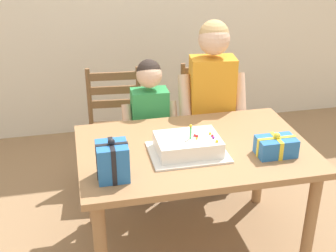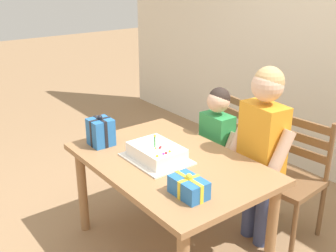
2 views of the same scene
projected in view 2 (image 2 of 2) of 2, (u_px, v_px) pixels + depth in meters
ground_plane at (169, 249)px, 3.00m from camera, size 20.00×20.00×0.00m
dining_table at (169, 173)px, 2.78m from camera, size 1.37×0.90×0.73m
birthday_cake at (156, 153)px, 2.73m from camera, size 0.44×0.34×0.19m
gift_box_red_large at (101, 132)px, 2.95m from camera, size 0.17×0.16×0.23m
gift_box_beside_cake at (189, 187)px, 2.30m from camera, size 0.23×0.15×0.14m
chair_left at (220, 145)px, 3.60m from camera, size 0.46×0.46×0.92m
chair_right at (292, 178)px, 3.04m from camera, size 0.46×0.46×0.92m
child_older at (262, 141)px, 2.83m from camera, size 0.50×0.30×1.33m
child_younger at (216, 140)px, 3.22m from camera, size 0.39×0.23×1.09m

